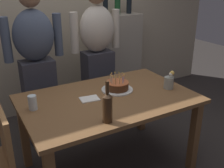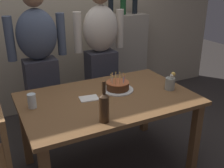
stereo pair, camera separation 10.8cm
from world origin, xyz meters
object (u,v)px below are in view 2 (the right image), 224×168
(water_glass_near, at_px, (32,101))
(flower_vase, at_px, (170,83))
(napkin_stack, at_px, (89,98))
(birthday_cake, at_px, (118,86))
(person_woman_cardigan, at_px, (101,55))
(wine_bottle, at_px, (104,107))
(person_man_bearded, at_px, (40,64))

(water_glass_near, bearing_deg, flower_vase, -9.39)
(napkin_stack, bearing_deg, water_glass_near, 173.64)
(birthday_cake, relative_size, person_woman_cardigan, 0.18)
(water_glass_near, xyz_separation_m, person_woman_cardigan, (0.94, 0.72, 0.07))
(napkin_stack, distance_m, flower_vase, 0.77)
(wine_bottle, height_order, person_man_bearded, person_man_bearded)
(person_man_bearded, bearing_deg, flower_vase, 136.93)
(birthday_cake, relative_size, napkin_stack, 1.83)
(water_glass_near, height_order, flower_vase, flower_vase)
(birthday_cake, xyz_separation_m, napkin_stack, (-0.31, -0.05, -0.03))
(napkin_stack, height_order, person_man_bearded, person_man_bearded)
(person_woman_cardigan, bearing_deg, person_man_bearded, 0.00)
(flower_vase, distance_m, person_woman_cardigan, 0.97)
(flower_vase, height_order, person_man_bearded, person_man_bearded)
(person_man_bearded, bearing_deg, napkin_stack, 106.79)
(water_glass_near, height_order, person_man_bearded, person_man_bearded)
(wine_bottle, relative_size, flower_vase, 1.79)
(person_man_bearded, height_order, person_woman_cardigan, same)
(flower_vase, distance_m, person_man_bearded, 1.35)
(water_glass_near, bearing_deg, wine_bottle, -47.74)
(birthday_cake, height_order, napkin_stack, birthday_cake)
(water_glass_near, relative_size, person_woman_cardigan, 0.07)
(wine_bottle, bearing_deg, person_woman_cardigan, 66.25)
(wine_bottle, height_order, napkin_stack, wine_bottle)
(birthday_cake, xyz_separation_m, wine_bottle, (-0.36, -0.46, 0.08))
(birthday_cake, bearing_deg, person_man_bearded, 126.94)
(person_woman_cardigan, bearing_deg, flower_vase, 107.05)
(water_glass_near, bearing_deg, person_woman_cardigan, 37.45)
(flower_vase, relative_size, person_man_bearded, 0.11)
(water_glass_near, xyz_separation_m, flower_vase, (1.23, -0.20, 0.01))
(birthday_cake, relative_size, flower_vase, 1.65)
(birthday_cake, distance_m, flower_vase, 0.49)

